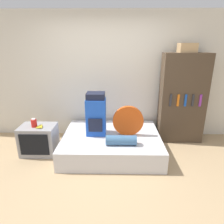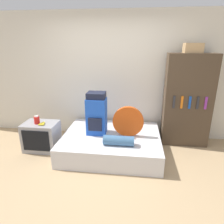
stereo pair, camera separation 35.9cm
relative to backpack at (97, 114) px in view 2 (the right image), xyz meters
name	(u,v)px [view 2 (the right image)]	position (x,y,z in m)	size (l,w,h in m)	color
ground_plane	(96,177)	(0.15, -0.87, -0.73)	(16.00, 16.00, 0.00)	tan
wall_back	(110,77)	(0.15, 0.77, 0.57)	(8.00, 0.05, 2.60)	silver
bed	(111,143)	(0.28, -0.05, -0.56)	(1.80, 1.44, 0.35)	silver
backpack	(97,114)	(0.00, 0.00, 0.00)	(0.36, 0.33, 0.79)	blue
tent_bag	(128,121)	(0.59, -0.05, -0.10)	(0.56, 0.07, 0.56)	#D14C14
sleeping_roll	(119,141)	(0.46, -0.43, -0.30)	(0.52, 0.17, 0.17)	#3D668E
television	(42,136)	(-1.07, -0.13, -0.46)	(0.64, 0.46, 0.55)	#939399
canister	(37,120)	(-1.10, -0.16, -0.11)	(0.10, 0.10, 0.15)	red
banana_bunch	(43,123)	(-0.99, -0.17, -0.17)	(0.13, 0.18, 0.03)	yellow
bookshelf	(187,101)	(1.71, 0.49, 0.17)	(0.89, 0.37, 1.81)	#473828
cardboard_box	(193,48)	(1.70, 0.51, 1.16)	(0.32, 0.27, 0.17)	tan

